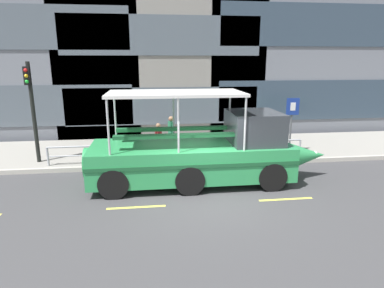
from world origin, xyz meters
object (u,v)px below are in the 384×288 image
at_px(parking_sign, 292,116).
at_px(duck_tour_boat, 205,153).
at_px(pedestrian_mid_right, 158,136).
at_px(traffic_light_pole, 32,103).
at_px(pedestrian_near_bow, 249,133).
at_px(pedestrian_mid_left, 171,131).

bearing_deg(parking_sign, duck_tour_boat, -148.45).
bearing_deg(pedestrian_mid_right, traffic_light_pole, -177.11).
bearing_deg(pedestrian_near_bow, pedestrian_mid_right, 177.09).
xyz_separation_m(traffic_light_pole, duck_tour_boat, (6.71, -2.69, -1.60)).
relative_size(duck_tour_boat, pedestrian_mid_left, 5.22).
distance_m(traffic_light_pole, pedestrian_mid_right, 5.35).
height_order(duck_tour_boat, pedestrian_mid_left, duck_tour_boat).
height_order(traffic_light_pole, pedestrian_mid_right, traffic_light_pole).
bearing_deg(pedestrian_mid_left, duck_tour_boat, -74.41).
xyz_separation_m(parking_sign, pedestrian_mid_right, (-6.05, 0.23, -0.83)).
bearing_deg(pedestrian_mid_left, parking_sign, -9.22).
height_order(parking_sign, duck_tour_boat, duck_tour_boat).
xyz_separation_m(traffic_light_pole, pedestrian_mid_right, (5.10, 0.26, -1.60)).
distance_m(duck_tour_boat, pedestrian_mid_right, 3.36).
relative_size(duck_tour_boat, pedestrian_mid_right, 5.89).
bearing_deg(pedestrian_near_bow, duck_tour_boat, -131.97).
xyz_separation_m(pedestrian_mid_left, pedestrian_mid_right, (-0.61, -0.66, -0.12)).
relative_size(traffic_light_pole, pedestrian_mid_left, 2.44).
bearing_deg(pedestrian_mid_right, pedestrian_mid_left, 47.18).
bearing_deg(pedestrian_mid_right, pedestrian_near_bow, -2.91).
xyz_separation_m(parking_sign, duck_tour_boat, (-4.44, -2.72, -0.82)).
xyz_separation_m(pedestrian_near_bow, pedestrian_mid_right, (-4.08, 0.21, -0.09)).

